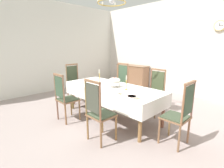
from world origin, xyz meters
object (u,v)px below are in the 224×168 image
candlestick_west (99,78)px  bowl_near_left (132,97)px  mounted_clock (220,26)px  spoon_primary (138,99)px  chair_head_east (179,113)px  bowl_near_right (117,93)px  sideboard (132,76)px  soup_tureen (114,82)px  chair_north_a (120,83)px  spoon_secondary (121,94)px  chair_south_a (65,97)px  chair_head_west (75,83)px  chandelier (112,2)px  chair_south_b (99,111)px  chair_north_b (155,91)px  dining_table (112,90)px  candlestick_east (126,84)px

candlestick_west → bowl_near_left: (1.34, -0.35, -0.13)m
mounted_clock → spoon_primary: bearing=-94.7°
chair_head_east → bowl_near_right: 1.22m
sideboard → mounted_clock: size_ratio=4.82×
soup_tureen → sideboard: size_ratio=0.21×
bowl_near_right → sideboard: bearing=124.3°
chair_head_east → soup_tureen: size_ratio=3.78×
chair_north_a → spoon_secondary: chair_north_a is taller
chair_south_a → bowl_near_right: 1.24m
spoon_secondary → chair_head_west: bearing=158.1°
candlestick_west → bowl_near_right: candlestick_west is taller
candlestick_west → spoon_primary: candlestick_west is taller
chair_head_west → spoon_secondary: bearing=81.9°
chair_head_east → chandelier: chandelier is taller
chair_head_east → soup_tureen: bearing=90.0°
chair_south_b → spoon_secondary: size_ratio=6.62×
spoon_primary → sideboard: size_ratio=0.12×
bowl_near_left → spoon_primary: size_ratio=1.12×
chair_head_east → candlestick_west: 2.12m
chair_north_b → spoon_primary: 1.31m
chair_south_b → bowl_near_left: bearing=63.4°
chair_south_a → candlestick_west: (0.14, 0.91, 0.34)m
chair_head_west → spoon_primary: chair_head_west is taller
chair_head_west → soup_tureen: 1.76m
chair_head_west → soup_tureen: (1.74, 0.00, 0.29)m
dining_table → chair_north_b: 1.10m
spoon_secondary → sideboard: 3.91m
mounted_clock → chandelier: 3.36m
dining_table → mounted_clock: bearing=67.2°
chair_north_a → chair_north_b: size_ratio=1.05×
dining_table → mounted_clock: size_ratio=8.32×
chair_south_a → chair_south_b: bearing=-0.1°
soup_tureen → bowl_near_left: bearing=-23.3°
chair_south_a → chair_head_west: (-1.06, 0.91, 0.02)m
bowl_near_right → chandelier: bearing=145.2°
spoon_primary → chandelier: 2.12m
spoon_primary → chair_head_west: bearing=170.7°
candlestick_west → mounted_clock: bearing=60.5°
chair_south_a → bowl_near_left: size_ratio=5.60×
mounted_clock → chandelier: size_ratio=0.45×
chair_south_b → chair_north_b: 1.82m
chair_north_a → chair_head_west: bearing=40.7°
sideboard → spoon_secondary: bearing=125.8°
chair_north_b → candlestick_west: chair_north_b is taller
dining_table → chair_south_b: 1.10m
chair_south_a → bowl_near_right: chair_south_a is taller
dining_table → chandelier: chandelier is taller
spoon_secondary → mounted_clock: (0.69, 3.40, 1.50)m
chair_head_west → chair_north_a: bearing=130.7°
candlestick_east → spoon_primary: candlestick_east is taller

